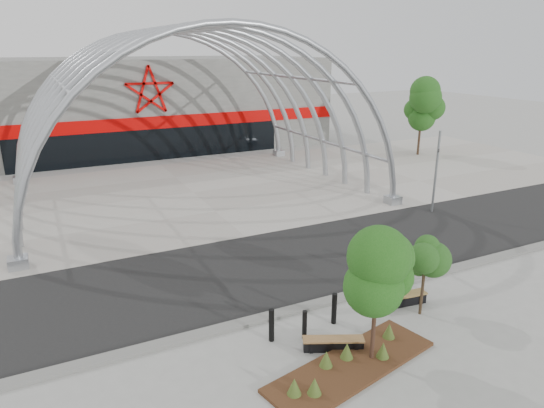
# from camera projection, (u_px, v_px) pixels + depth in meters

# --- Properties ---
(ground) EXTENTS (140.00, 140.00, 0.00)m
(ground) POSITION_uv_depth(u_px,v_px,m) (320.00, 301.00, 17.92)
(ground) COLOR #969792
(ground) RESTS_ON ground
(road) EXTENTS (140.00, 7.00, 0.02)m
(road) POSITION_uv_depth(u_px,v_px,m) (277.00, 264.00, 20.90)
(road) COLOR black
(road) RESTS_ON ground
(forecourt) EXTENTS (60.00, 17.00, 0.04)m
(forecourt) POSITION_uv_depth(u_px,v_px,m) (193.00, 193.00, 31.14)
(forecourt) COLOR #A7A096
(forecourt) RESTS_ON ground
(kerb) EXTENTS (60.00, 0.50, 0.12)m
(kerb) POSITION_uv_depth(u_px,v_px,m) (323.00, 302.00, 17.68)
(kerb) COLOR slate
(kerb) RESTS_ON ground
(arena_building) EXTENTS (34.00, 15.24, 8.00)m
(arena_building) POSITION_uv_depth(u_px,v_px,m) (133.00, 103.00, 45.23)
(arena_building) COLOR slate
(arena_building) RESTS_ON ground
(vault_canopy) EXTENTS (20.80, 15.80, 20.36)m
(vault_canopy) POSITION_uv_depth(u_px,v_px,m) (193.00, 193.00, 31.14)
(vault_canopy) COLOR #A0A4AA
(vault_canopy) RESTS_ON ground
(planting_bed) EXTENTS (5.87, 2.92, 0.60)m
(planting_bed) POSITION_uv_depth(u_px,v_px,m) (350.00, 364.00, 14.12)
(planting_bed) COLOR #3C2013
(planting_bed) RESTS_ON ground
(signal_pole) EXTENTS (0.30, 0.65, 4.64)m
(signal_pole) POSITION_uv_depth(u_px,v_px,m) (436.00, 170.00, 26.84)
(signal_pole) COLOR gray
(signal_pole) RESTS_ON ground
(street_tree_0) EXTENTS (1.74, 1.74, 3.97)m
(street_tree_0) POSITION_uv_depth(u_px,v_px,m) (378.00, 274.00, 13.63)
(street_tree_0) COLOR #321A13
(street_tree_0) RESTS_ON ground
(street_tree_1) EXTENTS (1.30, 1.30, 3.07)m
(street_tree_1) POSITION_uv_depth(u_px,v_px,m) (426.00, 256.00, 16.36)
(street_tree_1) COLOR black
(street_tree_1) RESTS_ON ground
(bench_0) EXTENTS (1.89, 1.17, 0.40)m
(bench_0) POSITION_uv_depth(u_px,v_px,m) (333.00, 344.00, 14.97)
(bench_0) COLOR black
(bench_0) RESTS_ON ground
(bench_1) EXTENTS (2.04, 0.67, 0.42)m
(bench_1) POSITION_uv_depth(u_px,v_px,m) (401.00, 300.00, 17.55)
(bench_1) COLOR black
(bench_1) RESTS_ON ground
(bollard_0) EXTENTS (0.18, 0.18, 1.11)m
(bollard_0) POSITION_uv_depth(u_px,v_px,m) (272.00, 325.00, 15.32)
(bollard_0) COLOR black
(bollard_0) RESTS_ON ground
(bollard_1) EXTENTS (0.16, 0.16, 0.97)m
(bollard_1) POSITION_uv_depth(u_px,v_px,m) (305.00, 325.00, 15.48)
(bollard_1) COLOR black
(bollard_1) RESTS_ON ground
(bollard_2) EXTENTS (0.18, 0.18, 1.10)m
(bollard_2) POSITION_uv_depth(u_px,v_px,m) (334.00, 309.00, 16.31)
(bollard_2) COLOR black
(bollard_2) RESTS_ON ground
(bollard_3) EXTENTS (0.18, 0.18, 1.15)m
(bollard_3) POSITION_uv_depth(u_px,v_px,m) (394.00, 268.00, 19.21)
(bollard_3) COLOR black
(bollard_3) RESTS_ON ground
(bollard_4) EXTENTS (0.17, 0.17, 1.04)m
(bollard_4) POSITION_uv_depth(u_px,v_px,m) (402.00, 261.00, 19.96)
(bollard_4) COLOR black
(bollard_4) RESTS_ON ground
(bg_tree_1) EXTENTS (2.70, 2.70, 5.91)m
(bg_tree_1) POSITION_uv_depth(u_px,v_px,m) (422.00, 105.00, 40.78)
(bg_tree_1) COLOR black
(bg_tree_1) RESTS_ON ground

